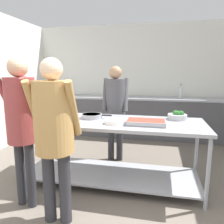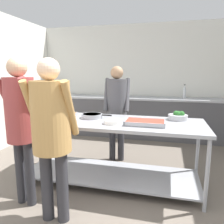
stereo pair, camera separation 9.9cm
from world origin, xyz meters
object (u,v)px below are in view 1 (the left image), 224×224
at_px(sauce_pan, 92,116).
at_px(broccoli_bowl, 177,116).
at_px(serving_tray_roast, 146,122).
at_px(plate_stack, 114,122).
at_px(guest_serving_left, 21,117).
at_px(serving_tray_vegetables, 58,116).
at_px(water_bottle, 181,92).
at_px(guest_serving_right, 54,126).
at_px(cook_behind_counter, 115,103).

bearing_deg(sauce_pan, broccoli_bowl, 8.49).
relative_size(sauce_pan, serving_tray_roast, 0.90).
distance_m(plate_stack, guest_serving_left, 1.08).
relative_size(serving_tray_vegetables, serving_tray_roast, 0.96).
bearing_deg(serving_tray_vegetables, plate_stack, -13.90).
bearing_deg(serving_tray_vegetables, water_bottle, 50.56).
height_order(sauce_pan, broccoli_bowl, broccoli_bowl).
bearing_deg(guest_serving_left, serving_tray_vegetables, 86.40).
bearing_deg(guest_serving_left, guest_serving_right, -20.71).
bearing_deg(serving_tray_roast, serving_tray_vegetables, 172.45).
distance_m(serving_tray_roast, guest_serving_right, 1.15).
distance_m(sauce_pan, guest_serving_left, 0.99).
bearing_deg(water_bottle, cook_behind_counter, -127.59).
distance_m(cook_behind_counter, water_bottle, 1.94).
bearing_deg(water_bottle, plate_stack, -112.22).
height_order(serving_tray_roast, guest_serving_left, guest_serving_left).
bearing_deg(cook_behind_counter, guest_serving_left, -115.87).
distance_m(sauce_pan, guest_serving_right, 1.01).
xyz_separation_m(broccoli_bowl, guest_serving_left, (-1.70, -1.00, 0.12)).
xyz_separation_m(sauce_pan, guest_serving_right, (-0.06, -1.01, 0.10)).
distance_m(broccoli_bowl, guest_serving_right, 1.71).
bearing_deg(plate_stack, serving_tray_roast, 6.59).
bearing_deg(sauce_pan, serving_tray_roast, -15.66).
bearing_deg(plate_stack, broccoli_bowl, 28.51).
bearing_deg(water_bottle, guest_serving_left, -122.15).
height_order(plate_stack, serving_tray_roast, serving_tray_roast).
bearing_deg(cook_behind_counter, guest_serving_right, -98.74).
bearing_deg(guest_serving_left, cook_behind_counter, 64.13).
bearing_deg(serving_tray_roast, sauce_pan, 164.34).
bearing_deg(plate_stack, guest_serving_right, -119.88).
distance_m(serving_tray_vegetables, water_bottle, 2.94).
bearing_deg(cook_behind_counter, water_bottle, 52.41).
relative_size(serving_tray_roast, cook_behind_counter, 0.30).
bearing_deg(plate_stack, cook_behind_counter, 100.15).
bearing_deg(guest_serving_left, serving_tray_roast, 25.31).
xyz_separation_m(guest_serving_left, guest_serving_right, (0.47, -0.18, -0.03)).
xyz_separation_m(broccoli_bowl, cook_behind_counter, (-0.97, 0.51, 0.07)).
distance_m(sauce_pan, cook_behind_counter, 0.72).
bearing_deg(guest_serving_right, serving_tray_vegetables, 113.89).
relative_size(serving_tray_roast, broccoli_bowl, 1.88).
relative_size(sauce_pan, cook_behind_counter, 0.27).
relative_size(serving_tray_vegetables, sauce_pan, 1.06).
distance_m(plate_stack, cook_behind_counter, 0.96).
distance_m(guest_serving_right, water_bottle, 3.54).
distance_m(plate_stack, serving_tray_roast, 0.40).
height_order(plate_stack, guest_serving_left, guest_serving_left).
distance_m(plate_stack, broccoli_bowl, 0.91).
relative_size(cook_behind_counter, water_bottle, 5.17).
distance_m(broccoli_bowl, water_bottle, 2.06).
bearing_deg(broccoli_bowl, guest_serving_right, -136.13).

